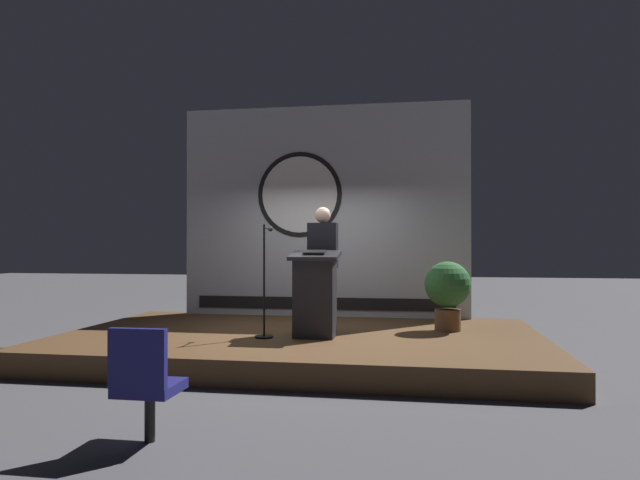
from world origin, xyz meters
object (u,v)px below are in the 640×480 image
Objects in this scene: speaker_person at (323,268)px; audience_chair_left at (145,379)px; potted_plant at (448,289)px; microphone_stand at (265,298)px; podium at (315,294)px.

audience_chair_left is (-0.73, -3.81, -0.69)m from speaker_person.
speaker_person is at bearing -167.48° from potted_plant.
podium is at bearing 9.44° from microphone_stand.
speaker_person is at bearing 86.90° from podium.
potted_plant reaches higher than audience_chair_left.
podium reaches higher than potted_plant.
audience_chair_left is at bearing -101.92° from podium.
speaker_person is 3.94m from audience_chair_left.
speaker_person reaches higher than audience_chair_left.
potted_plant is at bearing 12.52° from speaker_person.
potted_plant is (1.71, 0.38, -0.30)m from speaker_person.
microphone_stand is at bearing -138.65° from speaker_person.
microphone_stand reaches higher than potted_plant.
podium is 1.93m from potted_plant.
speaker_person reaches higher than podium.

